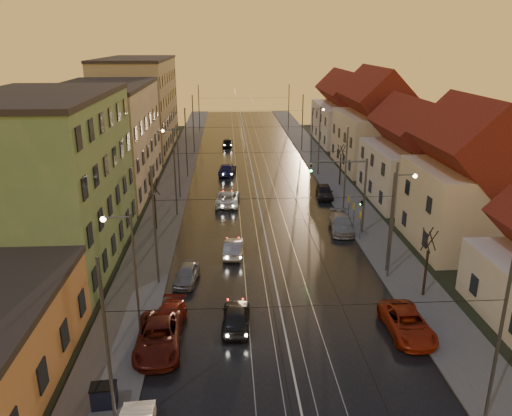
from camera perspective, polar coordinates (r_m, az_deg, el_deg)
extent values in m
plane|color=black|center=(30.11, 3.79, -16.12)|extent=(160.00, 160.00, 0.00)
cube|color=black|center=(66.81, -0.36, 3.89)|extent=(16.00, 120.00, 0.04)
cube|color=#4C4C4C|center=(67.04, -8.95, 3.76)|extent=(4.00, 120.00, 0.15)
cube|color=#4C4C4C|center=(68.03, 8.10, 4.02)|extent=(4.00, 120.00, 0.15)
cube|color=gray|center=(66.73, -2.25, 3.89)|extent=(0.06, 120.00, 0.03)
cube|color=gray|center=(66.77, -1.02, 3.91)|extent=(0.06, 120.00, 0.03)
cube|color=gray|center=(66.84, 0.30, 3.93)|extent=(0.06, 120.00, 0.03)
cube|color=gray|center=(66.95, 1.52, 3.94)|extent=(0.06, 120.00, 0.03)
cube|color=#5A8655|center=(42.37, -22.76, 2.66)|extent=(10.00, 18.00, 13.00)
cube|color=tan|center=(61.20, -16.80, 7.45)|extent=(10.00, 20.00, 12.00)
cube|color=tan|center=(84.30, -13.25, 11.36)|extent=(10.00, 24.00, 14.00)
cube|color=beige|center=(46.48, 22.80, 0.12)|extent=(8.50, 10.00, 7.00)
pyramid|color=#531813|center=(45.18, 23.66, 6.62)|extent=(8.67, 10.20, 3.80)
cube|color=beige|center=(58.05, 17.33, 3.76)|extent=(9.00, 12.00, 6.00)
pyramid|color=#531813|center=(57.09, 17.77, 8.22)|extent=(9.18, 12.24, 3.20)
cube|color=beige|center=(71.75, 13.31, 7.49)|extent=(9.00, 14.00, 7.50)
pyramid|color=#531813|center=(70.89, 13.66, 12.04)|extent=(9.18, 14.28, 4.00)
cube|color=beige|center=(88.96, 10.06, 9.49)|extent=(9.00, 16.00, 6.50)
pyramid|color=#531813|center=(88.32, 10.25, 12.69)|extent=(9.18, 16.32, 3.50)
cylinder|color=#595B60|center=(23.03, -16.56, -15.60)|extent=(0.16, 0.16, 9.00)
cylinder|color=#595B60|center=(25.41, 26.02, -13.36)|extent=(0.16, 0.16, 9.00)
cylinder|color=#595B60|center=(36.19, -11.48, -2.17)|extent=(0.16, 0.16, 9.00)
cylinder|color=#595B60|center=(37.75, 15.32, -1.58)|extent=(0.16, 0.16, 9.00)
cylinder|color=#595B60|center=(50.39, -9.24, 3.94)|extent=(0.16, 0.16, 9.00)
cylinder|color=#595B60|center=(51.52, 10.20, 4.21)|extent=(0.16, 0.16, 9.00)
cylinder|color=#595B60|center=(64.95, -7.99, 7.33)|extent=(0.16, 0.16, 9.00)
cylinder|color=#595B60|center=(65.83, 7.24, 7.52)|extent=(0.16, 0.16, 9.00)
cylinder|color=#595B60|center=(79.67, -7.18, 9.48)|extent=(0.16, 0.16, 9.00)
cylinder|color=#595B60|center=(80.39, 5.32, 9.62)|extent=(0.16, 0.16, 9.00)
cylinder|color=#595B60|center=(97.45, -6.53, 11.19)|extent=(0.16, 0.16, 9.00)
cylinder|color=#595B60|center=(98.04, 3.76, 11.31)|extent=(0.16, 0.16, 9.00)
cylinder|color=#595B60|center=(30.09, -13.56, -7.83)|extent=(0.14, 0.14, 8.00)
cylinder|color=#595B60|center=(28.78, -15.70, -1.03)|extent=(1.60, 0.10, 0.10)
sphere|color=#FFD88C|center=(28.98, -17.07, -1.23)|extent=(0.32, 0.32, 0.32)
cylinder|color=#595B60|center=(38.87, 15.09, -1.76)|extent=(0.14, 0.14, 8.00)
cylinder|color=#595B60|center=(38.01, 16.72, 3.65)|extent=(1.60, 0.10, 0.10)
sphere|color=#FFD88C|center=(38.28, 17.72, 3.50)|extent=(0.32, 0.32, 0.32)
cylinder|color=#595B60|center=(56.32, -8.84, 5.01)|extent=(0.14, 0.14, 8.00)
cylinder|color=#595B60|center=(55.63, -9.87, 8.78)|extent=(1.60, 0.10, 0.10)
sphere|color=#FFD88C|center=(55.73, -10.61, 8.66)|extent=(0.32, 0.32, 0.32)
cylinder|color=#595B60|center=(72.72, 6.39, 8.22)|extent=(0.14, 0.14, 8.00)
cylinder|color=#595B60|center=(72.27, 7.14, 11.18)|extent=(1.60, 0.10, 0.10)
sphere|color=#FFD88C|center=(72.41, 7.71, 11.09)|extent=(0.32, 0.32, 0.32)
cylinder|color=#595B60|center=(46.28, 12.29, 1.25)|extent=(0.20, 0.20, 7.20)
cylinder|color=#595B60|center=(44.78, 9.36, 5.23)|extent=(5.20, 0.14, 0.14)
imported|color=black|center=(44.46, 6.29, 4.48)|extent=(0.15, 0.18, 0.90)
sphere|color=#19FF3F|center=(44.39, 6.31, 4.25)|extent=(0.20, 0.20, 0.20)
cylinder|color=black|center=(47.58, -11.44, -0.55)|extent=(0.18, 0.18, 3.50)
cylinder|color=black|center=(46.86, -11.34, 2.43)|extent=(0.37, 0.92, 1.61)
cylinder|color=black|center=(47.05, -11.71, 2.47)|extent=(0.91, 0.40, 1.61)
cylinder|color=black|center=(46.77, -11.94, 2.35)|extent=(0.37, 0.92, 1.61)
cylinder|color=black|center=(46.59, -11.52, 2.32)|extent=(0.84, 0.54, 1.62)
cylinder|color=black|center=(36.76, 18.78, -7.16)|extent=(0.18, 0.18, 3.50)
cylinder|color=black|center=(35.92, 19.51, -3.41)|extent=(0.37, 0.92, 1.61)
cylinder|color=black|center=(35.93, 18.95, -3.34)|extent=(0.91, 0.40, 1.61)
cylinder|color=black|center=(35.60, 18.91, -3.54)|extent=(0.37, 0.92, 1.61)
cylinder|color=black|center=(35.62, 19.52, -3.60)|extent=(0.84, 0.54, 1.62)
cylinder|color=black|center=(62.02, 9.59, 4.10)|extent=(0.18, 0.18, 3.50)
cylinder|color=black|center=(61.57, 9.92, 6.41)|extent=(0.37, 0.92, 1.61)
cylinder|color=black|center=(61.64, 9.60, 6.45)|extent=(0.91, 0.40, 1.61)
cylinder|color=black|center=(61.30, 9.52, 6.38)|extent=(0.37, 0.92, 1.61)
cylinder|color=black|center=(61.26, 9.88, 6.35)|extent=(0.84, 0.54, 1.62)
imported|color=black|center=(31.99, -2.30, -12.23)|extent=(1.95, 4.38, 1.46)
imported|color=gray|center=(41.74, -2.61, -4.56)|extent=(1.82, 4.23, 1.35)
imported|color=silver|center=(54.44, -3.26, 1.14)|extent=(2.82, 5.42, 1.46)
imported|color=#181A48|center=(66.76, -3.30, 4.48)|extent=(2.58, 5.24, 1.47)
imported|color=black|center=(84.32, -3.27, 7.49)|extent=(1.79, 4.21, 1.42)
imported|color=#51150D|center=(30.44, -11.09, -14.29)|extent=(2.78, 5.67, 1.55)
imported|color=maroon|center=(32.25, -10.04, -12.45)|extent=(2.32, 4.59, 1.28)
imported|color=gray|center=(37.66, -7.94, -7.47)|extent=(2.06, 4.06, 1.33)
imported|color=#A22810|center=(32.62, 16.88, -12.49)|extent=(2.50, 5.22, 1.43)
imported|color=#9A9A9F|center=(47.54, 9.74, -1.76)|extent=(2.59, 5.29, 1.48)
imported|color=black|center=(57.22, 7.83, 1.89)|extent=(2.05, 4.44, 1.47)
cube|color=black|center=(26.99, -16.97, -19.89)|extent=(1.27, 0.91, 1.10)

